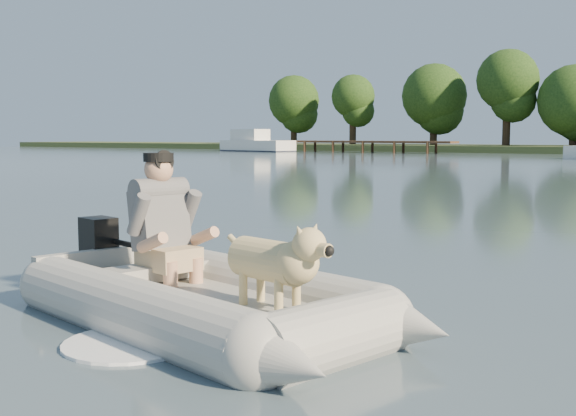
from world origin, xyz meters
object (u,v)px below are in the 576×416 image
Objects in this scene: man at (161,215)px; dog at (269,268)px; cabin_cruiser at (257,140)px; dock at (358,147)px; dinghy at (207,247)px.

man reaches higher than dog.
man is 0.14× the size of cabin_cruiser.
dock is 15.57× the size of man.
cabin_cruiser reaches higher than dock.
dock is 59.06m from dog.
man is at bearing -44.78° from cabin_cruiser.
cabin_cruiser reaches higher than man.
dinghy is 5.03× the size of dog.
dinghy reaches higher than dock.
cabin_cruiser reaches higher than dog.
dinghy is at bearing -44.36° from cabin_cruiser.
dinghy is (27.06, -52.04, 0.12)m from dock.
dock is 17.99× the size of dog.
dock is 2.25× the size of cabin_cruiser.
dinghy is at bearing -4.24° from man.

